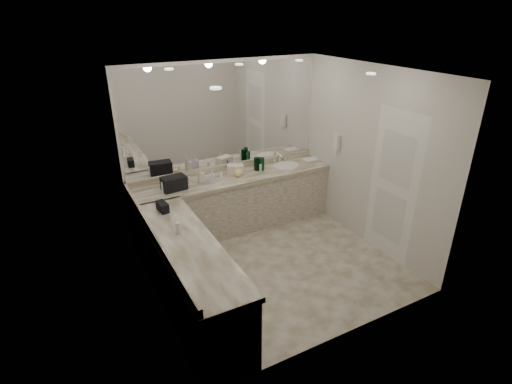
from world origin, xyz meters
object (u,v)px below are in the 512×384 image
wall_phone (337,142)px  hand_towel (311,160)px  soap_bottle_a (200,176)px  soap_bottle_c (238,171)px  sink (286,166)px  black_toiletry_bag (174,183)px  cream_cosmetic_case (235,170)px  soap_bottle_b (212,176)px

wall_phone → hand_towel: (-0.12, 0.49, -0.43)m
soap_bottle_a → soap_bottle_c: bearing=-4.7°
wall_phone → soap_bottle_a: size_ratio=1.07×
sink → black_toiletry_bag: black_toiletry_bag is taller
black_toiletry_bag → cream_cosmetic_case: black_toiletry_bag is taller
wall_phone → sink: bearing=140.4°
sink → soap_bottle_b: bearing=-176.7°
soap_bottle_b → cream_cosmetic_case: bearing=18.3°
hand_towel → soap_bottle_a: soap_bottle_a is taller
wall_phone → soap_bottle_b: 2.02m
black_toiletry_bag → wall_phone: bearing=-10.1°
cream_cosmetic_case → soap_bottle_b: soap_bottle_b is taller
cream_cosmetic_case → soap_bottle_a: bearing=-152.8°
soap_bottle_a → soap_bottle_b: size_ratio=1.10×
sink → wall_phone: wall_phone is taller
hand_towel → soap_bottle_b: soap_bottle_b is taller
cream_cosmetic_case → hand_towel: bearing=17.5°
sink → soap_bottle_a: bearing=179.8°
soap_bottle_a → soap_bottle_c: 0.60m
wall_phone → hand_towel: size_ratio=0.95×
sink → hand_towel: 0.49m
wall_phone → black_toiletry_bag: bearing=169.9°
wall_phone → soap_bottle_a: wall_phone is taller
wall_phone → cream_cosmetic_case: bearing=159.0°
black_toiletry_bag → soap_bottle_c: black_toiletry_bag is taller
sink → wall_phone: bearing=-39.6°
black_toiletry_bag → cream_cosmetic_case: 1.03m
wall_phone → black_toiletry_bag: wall_phone is taller
soap_bottle_c → black_toiletry_bag: bearing=-179.7°
sink → soap_bottle_b: (-1.34, -0.08, 0.11)m
sink → wall_phone: size_ratio=1.83×
black_toiletry_bag → cream_cosmetic_case: bearing=6.8°
soap_bottle_a → soap_bottle_c: (0.60, -0.05, -0.03)m
black_toiletry_bag → soap_bottle_b: 0.57m
soap_bottle_b → soap_bottle_c: size_ratio=1.18×
wall_phone → soap_bottle_b: bearing=167.7°
sink → soap_bottle_a: soap_bottle_a is taller
black_toiletry_bag → soap_bottle_b: (0.57, -0.03, 0.00)m
sink → black_toiletry_bag: (-1.91, -0.05, 0.10)m
wall_phone → cream_cosmetic_case: (-1.49, 0.57, -0.38)m
black_toiletry_bag → soap_bottle_c: bearing=0.3°
soap_bottle_c → cream_cosmetic_case: bearing=86.3°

